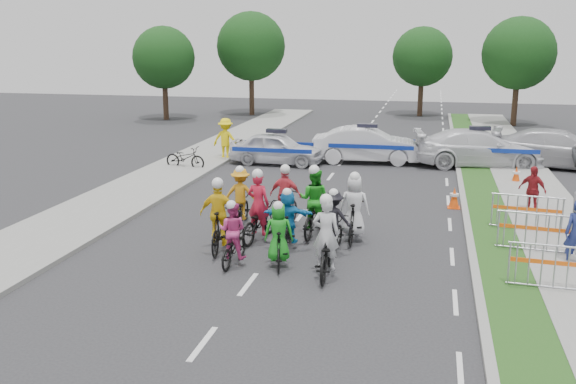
% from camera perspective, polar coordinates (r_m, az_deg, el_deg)
% --- Properties ---
extents(ground, '(90.00, 90.00, 0.00)m').
position_cam_1_polar(ground, '(14.84, -3.56, -8.21)').
color(ground, '#28282B').
rests_on(ground, ground).
extents(curb_right, '(0.20, 60.00, 0.12)m').
position_cam_1_polar(curb_right, '(19.04, 15.76, -3.55)').
color(curb_right, gray).
rests_on(curb_right, ground).
extents(grass_strip, '(1.20, 60.00, 0.11)m').
position_cam_1_polar(grass_strip, '(19.10, 17.86, -3.67)').
color(grass_strip, '#204C18').
rests_on(grass_strip, ground).
extents(sidewalk_right, '(2.40, 60.00, 0.13)m').
position_cam_1_polar(sidewalk_right, '(19.36, 23.18, -3.86)').
color(sidewalk_right, gray).
rests_on(sidewalk_right, ground).
extents(sidewalk_left, '(3.00, 60.00, 0.13)m').
position_cam_1_polar(sidewalk_left, '(21.68, -16.49, -1.52)').
color(sidewalk_left, gray).
rests_on(sidewalk_left, ground).
extents(rider_0, '(0.77, 2.01, 2.02)m').
position_cam_1_polar(rider_0, '(15.15, 3.40, -5.06)').
color(rider_0, black).
rests_on(rider_0, ground).
extents(rider_1, '(0.79, 1.66, 1.69)m').
position_cam_1_polar(rider_1, '(15.70, -0.81, -4.37)').
color(rider_1, black).
rests_on(rider_1, ground).
extents(rider_2, '(0.71, 1.65, 1.66)m').
position_cam_1_polar(rider_2, '(15.94, -4.91, -4.29)').
color(rider_2, black).
rests_on(rider_2, ground).
extents(rider_3, '(1.05, 1.96, 2.01)m').
position_cam_1_polar(rider_3, '(16.89, -6.10, -2.78)').
color(rider_3, black).
rests_on(rider_3, ground).
extents(rider_4, '(1.00, 1.74, 1.72)m').
position_cam_1_polar(rider_4, '(16.85, 4.06, -3.10)').
color(rider_4, black).
rests_on(rider_4, ground).
extents(rider_5, '(1.37, 1.63, 1.67)m').
position_cam_1_polar(rider_5, '(17.05, -0.03, -2.73)').
color(rider_5, black).
rests_on(rider_5, ground).
extents(rider_6, '(1.07, 2.10, 2.04)m').
position_cam_1_polar(rider_6, '(17.77, -2.61, -2.21)').
color(rider_6, black).
rests_on(rider_6, ground).
extents(rider_7, '(0.84, 1.89, 1.98)m').
position_cam_1_polar(rider_7, '(17.73, 5.90, -1.99)').
color(rider_7, black).
rests_on(rider_7, ground).
extents(rider_8, '(0.91, 2.07, 2.05)m').
position_cam_1_polar(rider_8, '(18.21, 2.34, -1.54)').
color(rider_8, black).
rests_on(rider_8, ground).
extents(rider_9, '(1.02, 1.90, 1.94)m').
position_cam_1_polar(rider_9, '(18.86, -0.19, -1.04)').
color(rider_9, black).
rests_on(rider_9, ground).
extents(rider_10, '(1.06, 1.84, 1.83)m').
position_cam_1_polar(rider_10, '(19.23, -4.19, -0.89)').
color(rider_10, black).
rests_on(rider_10, ground).
extents(police_car_0, '(4.22, 1.85, 1.41)m').
position_cam_1_polar(police_car_0, '(28.55, -1.01, 3.90)').
color(police_car_0, silver).
rests_on(police_car_0, ground).
extents(police_car_1, '(4.97, 2.10, 1.60)m').
position_cam_1_polar(police_car_1, '(29.12, 7.03, 4.17)').
color(police_car_1, silver).
rests_on(police_car_1, ground).
extents(police_car_2, '(5.81, 2.98, 1.61)m').
position_cam_1_polar(police_car_2, '(29.20, 16.58, 3.75)').
color(police_car_2, silver).
rests_on(police_car_2, ground).
extents(civilian_sedan, '(5.89, 3.10, 1.63)m').
position_cam_1_polar(civilian_sedan, '(30.17, 22.95, 3.55)').
color(civilian_sedan, '#B6B5BA').
rests_on(civilian_sedan, ground).
extents(spectator_2, '(0.97, 0.83, 1.56)m').
position_cam_1_polar(spectator_2, '(21.80, 20.88, 0.16)').
color(spectator_2, maroon).
rests_on(spectator_2, ground).
extents(marshal_hiviz, '(1.30, 0.81, 1.92)m').
position_cam_1_polar(marshal_hiviz, '(29.64, -5.55, 4.69)').
color(marshal_hiviz, yellow).
rests_on(marshal_hiviz, ground).
extents(barrier_0, '(2.03, 0.65, 1.12)m').
position_cam_1_polar(barrier_0, '(15.27, 22.61, -6.39)').
color(barrier_0, '#A5A8AD').
rests_on(barrier_0, ground).
extents(barrier_1, '(2.05, 0.77, 1.12)m').
position_cam_1_polar(barrier_1, '(17.76, 21.23, -3.52)').
color(barrier_1, '#A5A8AD').
rests_on(barrier_1, ground).
extents(barrier_2, '(2.05, 0.75, 1.12)m').
position_cam_1_polar(barrier_2, '(19.64, 20.44, -1.87)').
color(barrier_2, '#A5A8AD').
rests_on(barrier_2, ground).
extents(cone_0, '(0.40, 0.40, 0.70)m').
position_cam_1_polar(cone_0, '(21.88, 14.56, -0.51)').
color(cone_0, '#F24C0C').
rests_on(cone_0, ground).
extents(cone_1, '(0.40, 0.40, 0.70)m').
position_cam_1_polar(cone_1, '(26.18, 19.62, 1.40)').
color(cone_1, '#F24C0C').
rests_on(cone_1, ground).
extents(parked_bike, '(1.93, 0.94, 0.97)m').
position_cam_1_polar(parked_bike, '(27.86, -9.13, 3.03)').
color(parked_bike, black).
rests_on(parked_bike, ground).
extents(tree_0, '(4.20, 4.20, 6.30)m').
position_cam_1_polar(tree_0, '(44.96, -11.00, 11.64)').
color(tree_0, '#382619').
rests_on(tree_0, ground).
extents(tree_1, '(4.55, 4.55, 6.82)m').
position_cam_1_polar(tree_1, '(43.52, 19.84, 11.51)').
color(tree_1, '#382619').
rests_on(tree_1, ground).
extents(tree_3, '(4.90, 4.90, 7.35)m').
position_cam_1_polar(tree_3, '(47.03, -3.30, 12.79)').
color(tree_3, '#382619').
rests_on(tree_3, ground).
extents(tree_4, '(4.20, 4.20, 6.30)m').
position_cam_1_polar(tree_4, '(47.24, 11.86, 11.68)').
color(tree_4, '#382619').
rests_on(tree_4, ground).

